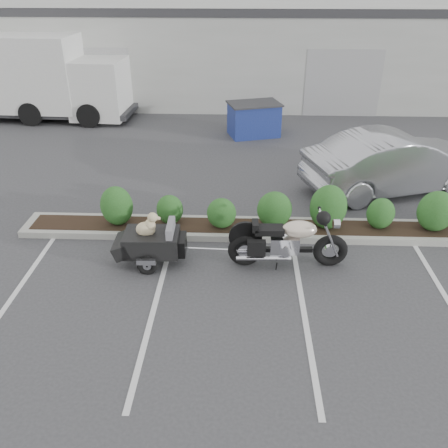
{
  "coord_description": "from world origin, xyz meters",
  "views": [
    {
      "loc": [
        0.04,
        -7.38,
        5.46
      ],
      "look_at": [
        -0.31,
        1.19,
        0.75
      ],
      "focal_mm": 38.0,
      "sensor_mm": 36.0,
      "label": 1
    }
  ],
  "objects_px": {
    "pet_trailer": "(151,241)",
    "dumpster": "(254,119)",
    "delivery_truck": "(42,79)",
    "sedan": "(396,162)",
    "motorcycle": "(288,242)"
  },
  "relations": [
    {
      "from": "sedan",
      "to": "dumpster",
      "type": "relative_size",
      "value": 2.38
    },
    {
      "from": "motorcycle",
      "to": "dumpster",
      "type": "relative_size",
      "value": 1.18
    },
    {
      "from": "pet_trailer",
      "to": "dumpster",
      "type": "distance_m",
      "value": 8.76
    },
    {
      "from": "delivery_truck",
      "to": "pet_trailer",
      "type": "bearing_deg",
      "value": -56.89
    },
    {
      "from": "sedan",
      "to": "delivery_truck",
      "type": "relative_size",
      "value": 0.7
    },
    {
      "from": "sedan",
      "to": "delivery_truck",
      "type": "bearing_deg",
      "value": 42.81
    },
    {
      "from": "dumpster",
      "to": "delivery_truck",
      "type": "bearing_deg",
      "value": 150.08
    },
    {
      "from": "pet_trailer",
      "to": "dumpster",
      "type": "height_order",
      "value": "dumpster"
    },
    {
      "from": "delivery_truck",
      "to": "sedan",
      "type": "bearing_deg",
      "value": -25.82
    },
    {
      "from": "motorcycle",
      "to": "pet_trailer",
      "type": "distance_m",
      "value": 2.79
    },
    {
      "from": "motorcycle",
      "to": "pet_trailer",
      "type": "relative_size",
      "value": 1.26
    },
    {
      "from": "motorcycle",
      "to": "dumpster",
      "type": "height_order",
      "value": "motorcycle"
    },
    {
      "from": "dumpster",
      "to": "pet_trailer",
      "type": "bearing_deg",
      "value": -121.53
    },
    {
      "from": "pet_trailer",
      "to": "sedan",
      "type": "relative_size",
      "value": 0.4
    },
    {
      "from": "delivery_truck",
      "to": "motorcycle",
      "type": "bearing_deg",
      "value": -46.79
    }
  ]
}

